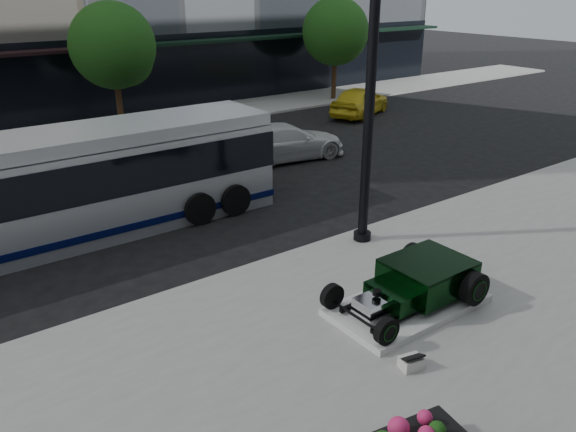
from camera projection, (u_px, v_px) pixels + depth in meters
ground at (256, 227)px, 16.18m from camera, size 120.00×120.00×0.00m
sidewalk_far at (94, 130)px, 26.59m from camera, size 70.00×4.00×0.12m
street_trees at (116, 49)px, 25.09m from camera, size 29.80×3.80×5.70m
display_plinth at (407, 305)px, 11.93m from camera, size 3.40×1.80×0.15m
hot_rod at (420, 279)px, 11.91m from camera, size 3.22×2.00×0.81m
info_plaque at (411, 362)px, 10.05m from camera, size 0.46×0.38×0.31m
lamppost at (370, 94)px, 13.63m from camera, size 0.46×0.46×8.45m
transit_bus at (61, 187)px, 14.96m from camera, size 12.12×2.88×2.92m
white_sedan at (285, 142)px, 22.11m from camera, size 5.13×2.64×1.42m
yellow_taxi at (360, 101)px, 29.43m from camera, size 4.83×3.50×1.53m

